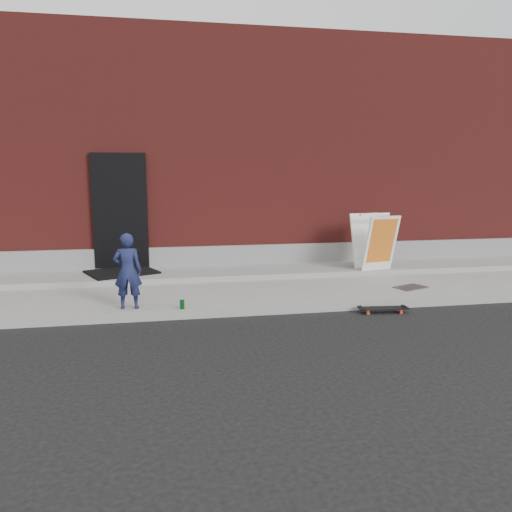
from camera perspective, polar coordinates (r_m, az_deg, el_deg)
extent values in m
plane|color=black|center=(7.70, 3.15, -6.68)|extent=(80.00, 80.00, 0.00)
cube|color=gray|center=(9.10, 0.93, -3.64)|extent=(20.00, 3.00, 0.15)
cube|color=gray|center=(9.94, -0.09, -1.77)|extent=(20.00, 1.20, 0.10)
cube|color=maroon|center=(14.30, -3.49, 10.93)|extent=(20.00, 8.00, 5.00)
cube|color=gray|center=(10.44, -0.66, 0.18)|extent=(20.00, 0.10, 0.40)
cube|color=black|center=(10.21, -15.25, 5.00)|extent=(1.05, 0.12, 2.25)
imported|color=#192047|center=(7.57, -14.46, -1.68)|extent=(0.43, 0.29, 1.13)
cylinder|color=red|center=(8.17, 15.85, -5.90)|extent=(0.05, 0.04, 0.05)
cylinder|color=red|center=(8.02, 16.26, -6.20)|extent=(0.05, 0.04, 0.05)
cylinder|color=red|center=(8.00, 12.34, -6.07)|extent=(0.05, 0.04, 0.05)
cylinder|color=red|center=(7.85, 12.69, -6.39)|extent=(0.05, 0.04, 0.05)
cube|color=#ACACB1|center=(8.08, 16.07, -5.81)|extent=(0.06, 0.17, 0.02)
cube|color=#ACACB1|center=(7.92, 12.52, -5.99)|extent=(0.06, 0.17, 0.02)
cube|color=black|center=(7.99, 14.32, -5.79)|extent=(0.77, 0.27, 0.02)
cube|color=white|center=(9.94, 14.08, 1.40)|extent=(0.71, 0.42, 1.08)
cube|color=white|center=(10.34, 12.54, 1.76)|extent=(0.71, 0.42, 1.08)
cube|color=gold|center=(9.92, 14.16, 1.06)|extent=(0.59, 0.32, 0.86)
cube|color=white|center=(10.08, 13.41, 4.63)|extent=(0.66, 0.18, 0.06)
cylinder|color=#1C8D33|center=(7.49, -8.44, -5.51)|extent=(0.09, 0.09, 0.14)
cube|color=black|center=(9.87, -15.10, -1.78)|extent=(1.49, 1.38, 0.03)
cube|color=#504F54|center=(9.17, 17.27, -3.44)|extent=(0.64, 0.53, 0.02)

